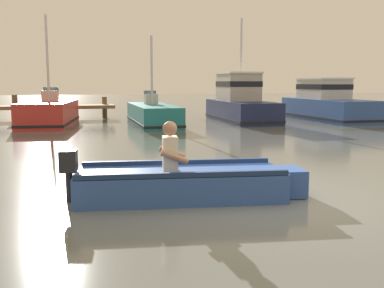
# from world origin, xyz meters

# --- Properties ---
(ground_plane) EXTENTS (120.00, 120.00, 0.00)m
(ground_plane) POSITION_xyz_m (0.00, 0.00, 0.00)
(ground_plane) COLOR slate
(rowboat_with_person) EXTENTS (3.73, 1.52, 1.19)m
(rowboat_with_person) POSITION_xyz_m (-1.37, 0.22, 0.25)
(rowboat_with_person) COLOR #2D519E
(rowboat_with_person) RESTS_ON ground
(moored_boat_red) EXTENTS (2.42, 4.77, 4.46)m
(moored_boat_red) POSITION_xyz_m (-3.95, 12.91, 0.48)
(moored_boat_red) COLOR #B72D28
(moored_boat_red) RESTS_ON ground
(moored_boat_teal) EXTENTS (1.61, 5.43, 3.68)m
(moored_boat_teal) POSITION_xyz_m (0.23, 12.27, 0.40)
(moored_boat_teal) COLOR #1E727A
(moored_boat_teal) RESTS_ON ground
(moored_boat_navy) EXTENTS (2.08, 5.31, 4.59)m
(moored_boat_navy) POSITION_xyz_m (4.42, 12.97, 0.82)
(moored_boat_navy) COLOR #19234C
(moored_boat_navy) RESTS_ON ground
(moored_boat_blue) EXTENTS (2.12, 5.63, 1.98)m
(moored_boat_blue) POSITION_xyz_m (8.60, 12.50, 0.75)
(moored_boat_blue) COLOR #2D519E
(moored_boat_blue) RESTS_ON ground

